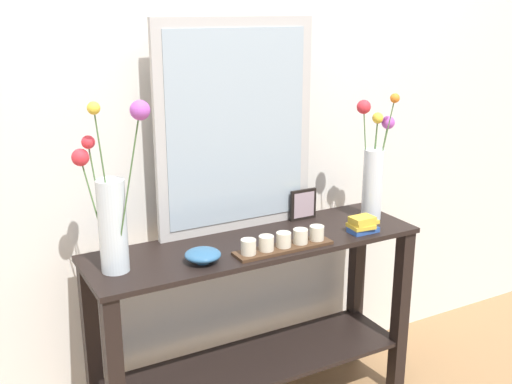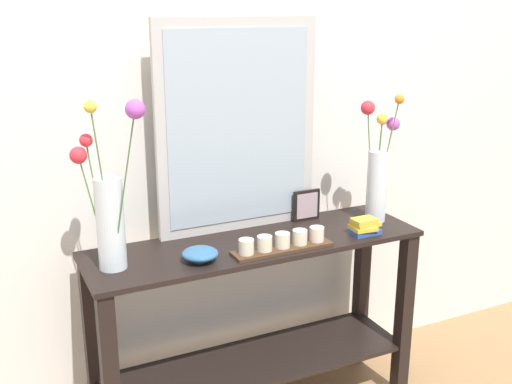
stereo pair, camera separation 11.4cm
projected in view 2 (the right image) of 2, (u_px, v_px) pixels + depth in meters
The scene contains 9 objects.
wall_back at pixel (222, 83), 2.48m from camera, with size 6.40×0.08×2.70m, color silver.
console_table at pixel (256, 309), 2.46m from camera, with size 1.32×0.39×0.78m.
mirror_leaning at pixel (238, 128), 2.39m from camera, with size 0.67×0.03×0.83m.
tall_vase_left at pixel (109, 209), 2.06m from camera, with size 0.22×0.22×0.60m.
vase_right at pixel (378, 171), 2.55m from camera, with size 0.17×0.12×0.54m.
candle_tray at pixel (282, 243), 2.28m from camera, with size 0.39×0.09×0.07m.
picture_frame_small at pixel (307, 205), 2.59m from camera, with size 0.12×0.01×0.13m.
decorative_bowl at pixel (200, 254), 2.18m from camera, with size 0.13×0.13×0.05m.
book_stack at pixel (365, 227), 2.44m from camera, with size 0.12×0.09×0.07m.
Camera 2 is at (-0.96, -2.00, 1.65)m, focal length 43.13 mm.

